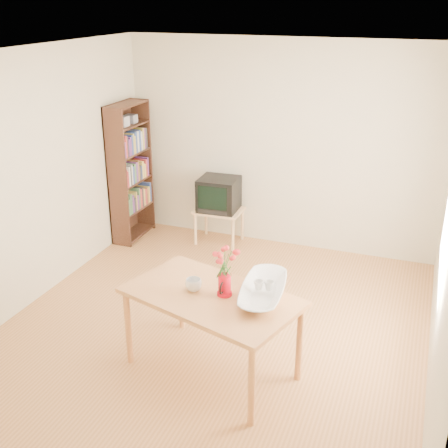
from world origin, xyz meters
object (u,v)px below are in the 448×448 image
at_px(table, 212,303).
at_px(bowl, 264,268).
at_px(television, 219,193).
at_px(pitcher, 225,286).
at_px(mug, 194,285).

xyz_separation_m(table, bowl, (0.40, 0.15, 0.33)).
bearing_deg(television, pitcher, -70.68).
bearing_deg(mug, bowl, 167.74).
height_order(table, mug, mug).
bearing_deg(television, mug, -76.18).
bearing_deg(television, table, -72.96).
relative_size(bowl, television, 1.03).
height_order(table, television, television).
xyz_separation_m(pitcher, mug, (-0.27, -0.03, -0.03)).
distance_m(pitcher, bowl, 0.36).
height_order(pitcher, television, pitcher).
distance_m(table, bowl, 0.54).
xyz_separation_m(mug, television, (-0.77, 2.58, -0.13)).
height_order(mug, television, television).
height_order(pitcher, bowl, bowl).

